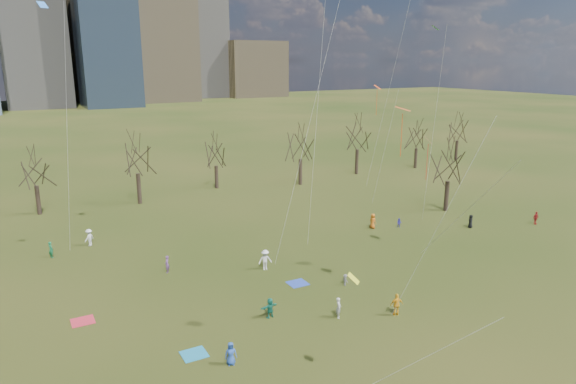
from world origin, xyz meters
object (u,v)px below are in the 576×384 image
blanket_teal (194,354)px  blanket_navy (298,283)px  person_1 (339,308)px  blanket_crimson (83,321)px  person_4 (397,305)px  person_0 (231,354)px

blanket_teal → blanket_navy: (11.26, 6.20, 0.00)m
blanket_navy → person_1: bearing=-92.8°
blanket_crimson → blanket_navy: bearing=-6.3°
person_1 → person_4: person_4 is taller
person_0 → blanket_navy: bearing=53.8°
person_1 → blanket_teal: bearing=119.5°
person_4 → blanket_teal: bearing=8.8°
blanket_crimson → person_0: size_ratio=1.06×
blanket_teal → person_0: (1.66, -2.20, 0.74)m
blanket_teal → blanket_crimson: (-5.69, 8.06, 0.00)m
blanket_navy → blanket_teal: bearing=-151.2°
person_0 → person_4: (13.25, -0.00, 0.10)m
blanket_navy → person_1: size_ratio=1.01×
person_0 → person_1: 9.45m
person_0 → person_1: size_ratio=0.96×
blanket_teal → blanket_navy: bearing=28.8°
person_4 → blanket_crimson: bearing=-9.3°
blanket_crimson → person_1: 18.67m
blanket_navy → person_0: bearing=-138.8°
blanket_teal → blanket_crimson: 9.86m
blanket_navy → person_4: size_ratio=0.93×
blanket_teal → blanket_navy: 12.85m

